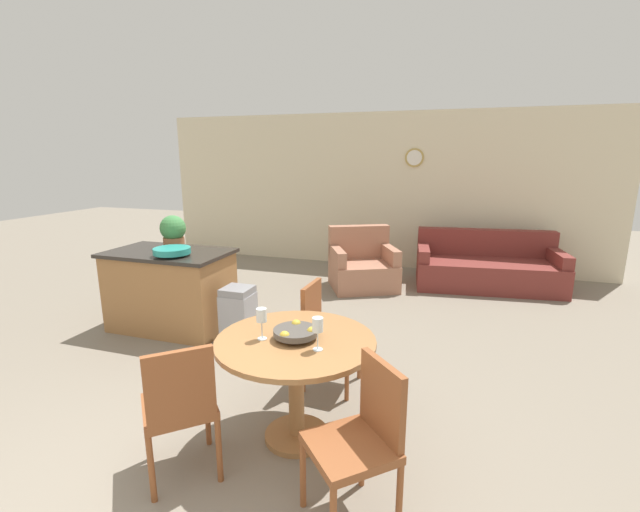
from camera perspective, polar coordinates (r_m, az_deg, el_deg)
name	(u,v)px	position (r m, az deg, el deg)	size (l,w,h in m)	color
wall_back	(374,191)	(7.77, 7.16, 8.61)	(8.00, 0.09, 2.70)	beige
dining_table	(296,362)	(3.01, -3.23, -13.95)	(1.09, 1.09, 0.76)	#9E6B3D
dining_chair_near_left	(180,404)	(2.83, -18.18, -18.20)	(0.59, 0.59, 0.91)	brown
dining_chair_near_right	(362,434)	(2.47, 5.60, -22.55)	(0.59, 0.59, 0.91)	brown
dining_chair_far_side	(325,329)	(3.71, 0.61, -9.68)	(0.44, 0.44, 0.91)	brown
fruit_bowl	(296,332)	(2.91, -3.23, -10.09)	(0.30, 0.30, 0.09)	#4C4742
wine_glass_left	(261,317)	(2.89, -7.81, -8.00)	(0.07, 0.07, 0.22)	silver
wine_glass_right	(318,326)	(2.71, -0.31, -9.33)	(0.07, 0.07, 0.22)	silver
kitchen_island	(171,290)	(5.21, -19.25, -4.26)	(1.37, 0.81, 0.91)	#9E6B3D
teal_bowl	(172,251)	(4.84, -19.13, 0.65)	(0.39, 0.39, 0.09)	teal
potted_plant	(173,231)	(5.25, -19.00, 3.16)	(0.29, 0.29, 0.38)	#A36642
trash_bin	(238,315)	(4.67, -10.82, -7.78)	(0.31, 0.31, 0.61)	#9E9EA3
couch	(487,268)	(7.02, 21.34, -1.51)	(2.18, 1.21, 0.83)	maroon
armchair	(362,268)	(6.53, 5.68, -1.56)	(1.21, 1.16, 0.91)	#A87056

